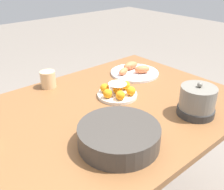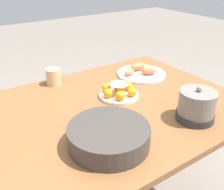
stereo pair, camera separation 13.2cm
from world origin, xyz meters
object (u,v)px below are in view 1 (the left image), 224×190
object	(u,v)px
dining_table	(106,125)
seafood_platter	(134,71)
cup_near	(48,79)
warming_pot	(197,101)
cake_plate	(117,91)
serving_bowl	(119,135)

from	to	relation	value
dining_table	seafood_platter	xyz separation A→B (m)	(-0.42, -0.22, 0.11)
dining_table	cup_near	bearing A→B (deg)	-77.11
dining_table	warming_pot	xyz separation A→B (m)	(-0.28, 0.32, 0.16)
cake_plate	seafood_platter	world-z (taller)	cake_plate
cup_near	warming_pot	size ratio (longest dim) A/B	0.55
dining_table	warming_pot	world-z (taller)	warming_pot
serving_bowl	warming_pot	world-z (taller)	warming_pot
dining_table	cup_near	xyz separation A→B (m)	(0.09, -0.40, 0.14)
dining_table	serving_bowl	distance (m)	0.32
cake_plate	seafood_platter	size ratio (longest dim) A/B	0.70
serving_bowl	seafood_platter	size ratio (longest dim) A/B	1.05
cake_plate	dining_table	bearing A→B (deg)	25.40
cup_near	seafood_platter	bearing A→B (deg)	160.55
dining_table	cake_plate	world-z (taller)	cake_plate
cake_plate	cup_near	world-z (taller)	cup_near
warming_pot	dining_table	bearing A→B (deg)	-48.38
cake_plate	serving_bowl	bearing A→B (deg)	48.90
seafood_platter	cake_plate	bearing A→B (deg)	29.40
seafood_platter	serving_bowl	bearing A→B (deg)	40.22
dining_table	warming_pot	distance (m)	0.45
cake_plate	cup_near	size ratio (longest dim) A/B	2.23
dining_table	serving_bowl	bearing A→B (deg)	60.09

